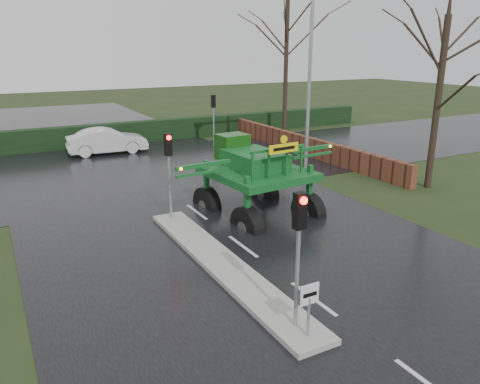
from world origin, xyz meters
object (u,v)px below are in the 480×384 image
traffic_signal_mid (169,158)px  traffic_signal_far (213,109)px  white_sedan (108,154)px  crop_sprayer (244,176)px  keep_left_sign (309,302)px  street_light_right (306,59)px  traffic_signal_near (299,232)px

traffic_signal_mid → traffic_signal_far: same height
traffic_signal_far → white_sedan: size_ratio=0.71×
traffic_signal_far → crop_sprayer: (-5.54, -14.36, -0.55)m
keep_left_sign → white_sedan: keep_left_sign is taller
traffic_signal_mid → street_light_right: (9.49, 4.51, 3.40)m
keep_left_sign → traffic_signal_near: (0.00, 0.49, 1.53)m
traffic_signal_mid → white_sedan: traffic_signal_mid is taller
crop_sprayer → white_sedan: (-1.51, 15.50, -2.04)m
traffic_signal_mid → street_light_right: street_light_right is taller
traffic_signal_mid → street_light_right: size_ratio=0.35×
keep_left_sign → traffic_signal_mid: (0.00, 8.99, 1.53)m
white_sedan → street_light_right: bearing=-132.7°
traffic_signal_mid → crop_sprayer: 2.97m
street_light_right → traffic_signal_far: bearing=101.9°
keep_left_sign → traffic_signal_near: traffic_signal_near is taller
street_light_right → crop_sprayer: street_light_right is taller
traffic_signal_near → crop_sprayer: crop_sprayer is taller
traffic_signal_near → crop_sprayer: size_ratio=0.46×
crop_sprayer → keep_left_sign: bearing=-112.6°
keep_left_sign → street_light_right: (9.49, 13.50, 4.93)m
traffic_signal_near → street_light_right: bearing=53.9°
traffic_signal_near → street_light_right: street_light_right is taller
traffic_signal_near → white_sedan: traffic_signal_near is taller
traffic_signal_far → street_light_right: (1.69, -8.01, 3.40)m
traffic_signal_mid → traffic_signal_far: (7.80, 12.52, 0.00)m
keep_left_sign → white_sedan: size_ratio=0.27×
traffic_signal_near → traffic_signal_mid: 8.50m
keep_left_sign → traffic_signal_far: (7.80, 21.51, 1.53)m
traffic_signal_far → keep_left_sign: bearing=70.1°
traffic_signal_far → crop_sprayer: bearing=68.9°
traffic_signal_near → keep_left_sign: bearing=-90.0°
traffic_signal_near → white_sedan: bearing=88.1°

